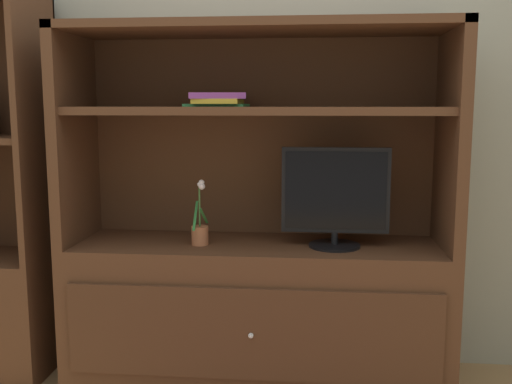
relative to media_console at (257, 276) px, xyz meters
The scene contains 5 objects.
painted_rear_wall 0.94m from the media_console, 90.00° to the left, with size 6.00×0.10×2.80m, color gray.
media_console is the anchor object (origin of this frame).
tv_monitor 0.53m from the media_console, ahead, with size 0.49×0.23×0.45m.
potted_plant 0.35m from the media_console, 167.10° to the right, with size 0.08×0.14×0.30m.
magazine_stack 0.84m from the media_console, behind, with size 0.28×0.34×0.06m.
Camera 1 is at (0.26, -2.29, 1.33)m, focal length 41.45 mm.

